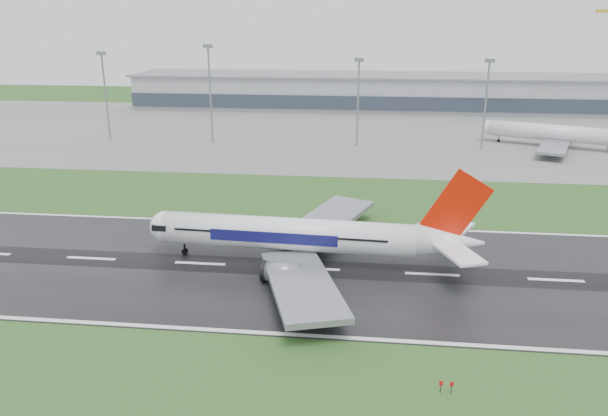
# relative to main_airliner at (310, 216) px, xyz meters

# --- Properties ---
(ground) EXTENTS (520.00, 520.00, 0.00)m
(ground) POSITION_rel_main_airliner_xyz_m (20.86, -2.70, -8.70)
(ground) COLOR #254C1C
(ground) RESTS_ON ground
(runway) EXTENTS (400.00, 45.00, 0.10)m
(runway) POSITION_rel_main_airliner_xyz_m (20.86, -2.70, -8.65)
(runway) COLOR black
(runway) RESTS_ON ground
(apron) EXTENTS (400.00, 130.00, 0.08)m
(apron) POSITION_rel_main_airliner_xyz_m (20.86, 122.30, -8.66)
(apron) COLOR slate
(apron) RESTS_ON ground
(terminal) EXTENTS (240.00, 36.00, 15.00)m
(terminal) POSITION_rel_main_airliner_xyz_m (20.86, 182.30, -1.20)
(terminal) COLOR #94989F
(terminal) RESTS_ON ground
(main_airliner) EXTENTS (61.01, 58.39, 17.19)m
(main_airliner) POSITION_rel_main_airliner_xyz_m (0.00, 0.00, 0.00)
(main_airliner) COLOR white
(main_airliner) RESTS_ON runway
(parked_airliner) EXTENTS (65.66, 63.65, 15.13)m
(parked_airliner) POSITION_rel_main_airliner_xyz_m (71.21, 103.10, -1.05)
(parked_airliner) COLOR silver
(parked_airliner) RESTS_ON apron
(floodmast_0) EXTENTS (0.64, 0.64, 28.96)m
(floodmast_0) POSITION_rel_main_airliner_xyz_m (-80.34, 97.30, 5.78)
(floodmast_0) COLOR gray
(floodmast_0) RESTS_ON ground
(floodmast_1) EXTENTS (0.64, 0.64, 31.44)m
(floodmast_1) POSITION_rel_main_airliner_xyz_m (-43.66, 97.30, 7.02)
(floodmast_1) COLOR gray
(floodmast_1) RESTS_ON ground
(floodmast_2) EXTENTS (0.64, 0.64, 27.50)m
(floodmast_2) POSITION_rel_main_airliner_xyz_m (5.65, 97.30, 5.05)
(floodmast_2) COLOR gray
(floodmast_2) RESTS_ON ground
(floodmast_3) EXTENTS (0.64, 0.64, 27.55)m
(floodmast_3) POSITION_rel_main_airliner_xyz_m (46.21, 97.30, 5.08)
(floodmast_3) COLOR gray
(floodmast_3) RESTS_ON ground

